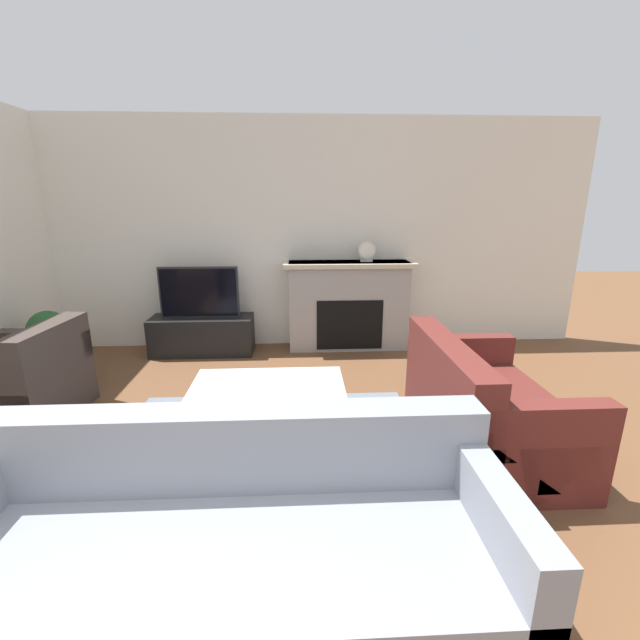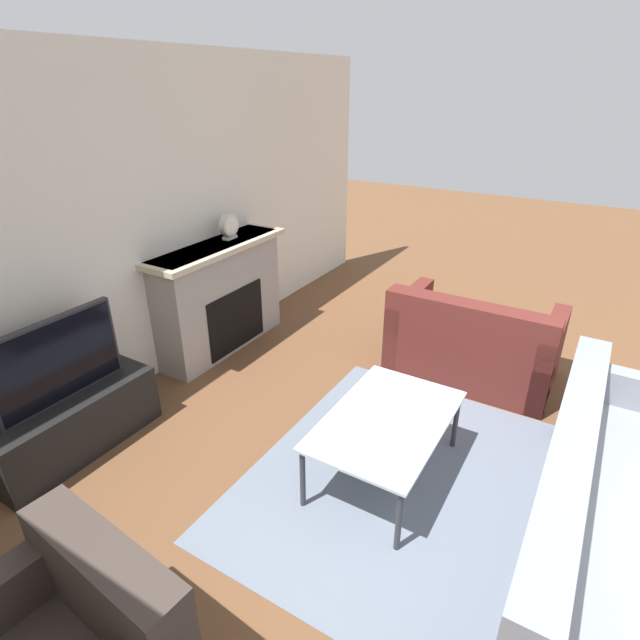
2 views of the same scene
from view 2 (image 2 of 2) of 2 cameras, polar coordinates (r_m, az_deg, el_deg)
wall_back at (r=4.18m, az=-24.01°, el=8.48°), size 7.91×0.06×2.70m
area_rug at (r=3.57m, az=9.54°, el=-17.64°), size 2.33×1.92×0.00m
fireplace at (r=4.92m, az=-11.29°, el=2.83°), size 1.55×0.42×1.07m
tv_stand at (r=4.04m, az=-26.36°, el=-10.50°), size 1.19×0.43×0.44m
tv at (r=3.78m, az=-27.86°, el=-4.10°), size 0.90×0.06×0.59m
couch_sectional at (r=3.25m, az=30.74°, el=-20.12°), size 2.37×0.91×0.82m
couch_loveseat at (r=4.65m, az=16.98°, el=-2.88°), size 0.88×1.39×0.82m
coffee_table at (r=3.34m, az=7.65°, el=-11.60°), size 1.13×0.72×0.46m
mantel_clock at (r=4.87m, az=-10.35°, el=10.49°), size 0.20×0.07×0.23m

